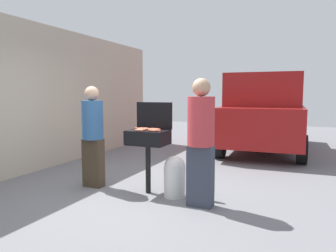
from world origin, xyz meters
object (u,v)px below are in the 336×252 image
object	(u,v)px
bbq_grill	(148,140)
hot_dog_7	(139,130)
hot_dog_12	(152,131)
parked_minivan	(265,112)
person_left	(93,133)
hot_dog_8	(139,128)
hot_dog_10	(142,129)
hot_dog_1	(155,129)
propane_tank	(175,176)
hot_dog_6	(139,130)
person_right	(201,138)
hot_dog_2	(156,129)
hot_dog_0	(157,131)
hot_dog_11	(144,128)
hot_dog_5	(152,129)
hot_dog_13	(148,129)
hot_dog_4	(141,130)
hot_dog_9	(154,130)
hot_dog_3	(143,129)

from	to	relation	value
bbq_grill	hot_dog_7	world-z (taller)	hot_dog_7
hot_dog_12	parked_minivan	xyz separation A→B (m)	(1.06, 4.71, 0.03)
person_left	parked_minivan	world-z (taller)	parked_minivan
hot_dog_8	hot_dog_10	world-z (taller)	same
hot_dog_1	propane_tank	world-z (taller)	hot_dog_1
hot_dog_1	hot_dog_6	bearing A→B (deg)	-125.02
person_left	parked_minivan	xyz separation A→B (m)	(2.17, 4.64, 0.13)
bbq_grill	person_right	distance (m)	0.95
person_right	parked_minivan	bearing A→B (deg)	-94.87
hot_dog_2	parked_minivan	world-z (taller)	parked_minivan
hot_dog_7	person_right	size ratio (longest dim) A/B	0.07
propane_tank	hot_dog_0	bearing A→B (deg)	-165.47
hot_dog_11	hot_dog_0	bearing A→B (deg)	-32.10
hot_dog_0	person_right	xyz separation A→B (m)	(0.73, -0.14, -0.05)
hot_dog_2	propane_tank	distance (m)	0.75
hot_dog_6	parked_minivan	size ratio (longest dim) A/B	0.03
hot_dog_6	propane_tank	xyz separation A→B (m)	(0.54, 0.09, -0.67)
hot_dog_5	propane_tank	bearing A→B (deg)	-4.42
hot_dog_10	hot_dog_6	bearing A→B (deg)	-77.36
hot_dog_12	person_right	xyz separation A→B (m)	(0.79, -0.10, -0.05)
hot_dog_5	person_right	distance (m)	0.88
hot_dog_10	hot_dog_12	distance (m)	0.27
hot_dog_2	hot_dog_6	bearing A→B (deg)	-142.06
hot_dog_6	hot_dog_8	bearing A→B (deg)	122.61
hot_dog_1	person_right	size ratio (longest dim) A/B	0.07
hot_dog_8	hot_dog_13	size ratio (longest dim) A/B	1.00
hot_dog_4	hot_dog_9	distance (m)	0.19
hot_dog_9	hot_dog_10	distance (m)	0.23
parked_minivan	hot_dog_4	bearing A→B (deg)	72.45
parked_minivan	hot_dog_1	bearing A→B (deg)	73.50
hot_dog_0	hot_dog_7	bearing A→B (deg)	-161.50
hot_dog_13	hot_dog_10	bearing A→B (deg)	-148.13
hot_dog_1	person_left	world-z (taller)	person_left
hot_dog_9	hot_dog_0	bearing A→B (deg)	-38.29
hot_dog_5	hot_dog_13	distance (m)	0.10
hot_dog_3	hot_dog_7	size ratio (longest dim) A/B	1.00
hot_dog_0	hot_dog_6	distance (m)	0.27
hot_dog_11	propane_tank	bearing A→B (deg)	-12.32
bbq_grill	hot_dog_13	xyz separation A→B (m)	(-0.03, 0.06, 0.16)
hot_dog_3	person_right	world-z (taller)	person_right
hot_dog_8	hot_dog_11	distance (m)	0.09
hot_dog_0	hot_dog_10	bearing A→B (deg)	163.29
hot_dog_1	hot_dog_0	bearing A→B (deg)	-57.82
hot_dog_6	parked_minivan	world-z (taller)	parked_minivan
hot_dog_1	parked_minivan	xyz separation A→B (m)	(1.12, 4.48, 0.03)
hot_dog_3	hot_dog_4	world-z (taller)	same
hot_dog_5	hot_dog_1	bearing A→B (deg)	89.51
bbq_grill	person_left	bearing A→B (deg)	-176.95
hot_dog_6	hot_dog_11	bearing A→B (deg)	98.70
bbq_grill	propane_tank	bearing A→B (deg)	-1.92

